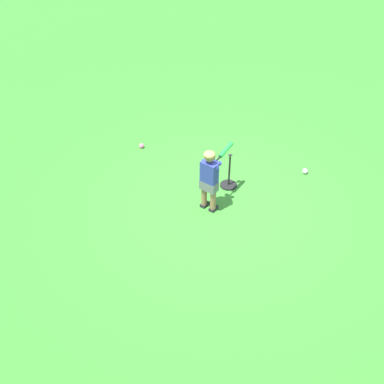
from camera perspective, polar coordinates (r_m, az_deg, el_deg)
ground_plane at (r=7.49m, az=3.34°, el=-1.68°), size 40.00×40.00×0.00m
child_batter at (r=7.05m, az=2.25°, el=2.18°), size 0.47×0.73×1.08m
play_ball_center_lawn at (r=8.37m, az=13.59°, el=2.49°), size 0.10×0.10×0.10m
play_ball_near_batter at (r=8.85m, az=-6.15°, el=5.61°), size 0.09×0.09×0.09m
batting_tee at (r=7.84m, az=4.49°, el=1.37°), size 0.28×0.28×0.62m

